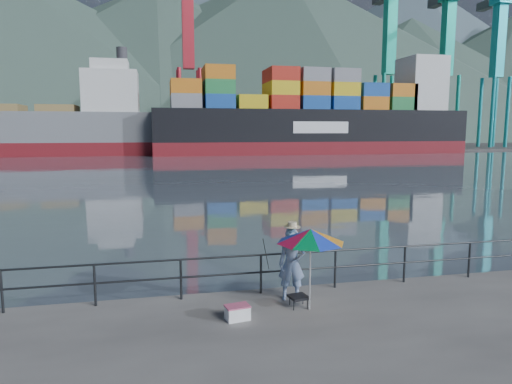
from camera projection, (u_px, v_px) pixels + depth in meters
harbor_water at (162, 144)px, 135.65m from camera, size 500.00×280.00×0.00m
far_dock at (210, 148)px, 101.90m from camera, size 200.00×40.00×0.40m
guardrail at (222, 276)px, 11.32m from camera, size 22.00×0.06×1.03m
mountains at (243, 62)px, 214.21m from camera, size 600.00×332.80×80.00m
port_cranes at (314, 72)px, 95.39m from camera, size 116.00×28.00×38.40m
container_stacks at (310, 135)px, 106.83m from camera, size 58.00×5.40×7.80m
fisherman at (292, 264)px, 11.07m from camera, size 0.74×0.59×1.78m
beach_umbrella at (311, 236)px, 10.30m from camera, size 1.67×1.67×1.91m
folding_stool at (298, 301)px, 10.67m from camera, size 0.49×0.49×0.28m
cooler_bag at (237, 313)px, 9.97m from camera, size 0.55×0.42×0.29m
fishing_rod at (266, 289)px, 11.93m from camera, size 0.61×1.81×1.34m
bulk_carrier at (23, 130)px, 76.02m from camera, size 51.02×8.83×14.50m
container_ship at (321, 120)px, 83.49m from camera, size 57.07×9.51×18.10m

